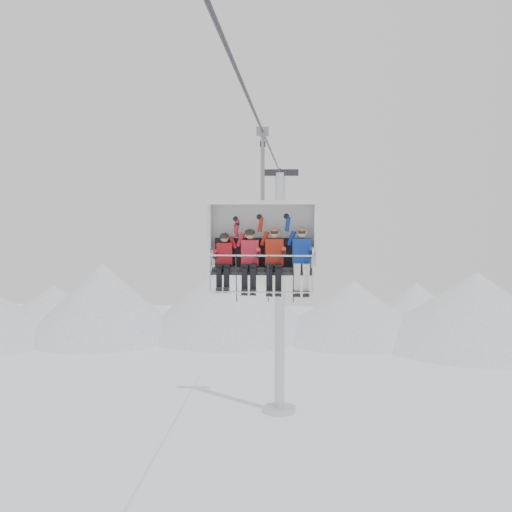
# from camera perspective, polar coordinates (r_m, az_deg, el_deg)

# --- Properties ---
(ridgeline) EXTENTS (72.00, 21.00, 7.00)m
(ridgeline) POSITION_cam_1_polar(r_m,az_deg,el_deg) (55.83, 0.95, -4.45)
(ridgeline) COLOR white
(ridgeline) RESTS_ON ground
(lift_tower_right) EXTENTS (2.00, 1.80, 13.48)m
(lift_tower_right) POSITION_cam_1_polar(r_m,az_deg,el_deg) (35.53, 2.12, -4.79)
(lift_tower_right) COLOR silver
(lift_tower_right) RESTS_ON ground
(haul_cable) EXTENTS (0.06, 50.00, 0.06)m
(haul_cable) POSITION_cam_1_polar(r_m,az_deg,el_deg) (13.20, 0.00, 12.34)
(haul_cable) COLOR #2A2A2E
(haul_cable) RESTS_ON lift_tower_left
(chairlift_carrier) EXTENTS (2.67, 1.17, 3.98)m
(chairlift_carrier) POSITION_cam_1_polar(r_m,az_deg,el_deg) (15.94, 0.61, 1.75)
(chairlift_carrier) COLOR black
(chairlift_carrier) RESTS_ON haul_cable
(skier_far_left) EXTENTS (0.38, 1.69, 1.53)m
(skier_far_left) POSITION_cam_1_polar(r_m,az_deg,el_deg) (15.73, -2.84, -0.32)
(skier_far_left) COLOR #A2161C
(skier_far_left) RESTS_ON chairlift_carrier
(skier_center_left) EXTENTS (0.43, 1.69, 1.68)m
(skier_center_left) POSITION_cam_1_polar(r_m,az_deg,el_deg) (15.68, -0.56, -0.16)
(skier_center_left) COLOR red
(skier_center_left) RESTS_ON chairlift_carrier
(skier_center_right) EXTENTS (0.44, 1.69, 1.75)m
(skier_center_right) POSITION_cam_1_polar(r_m,az_deg,el_deg) (15.65, 1.64, -0.10)
(skier_center_right) COLOR #A52513
(skier_center_right) RESTS_ON chairlift_carrier
(skier_far_right) EXTENTS (0.45, 1.69, 1.76)m
(skier_far_right) POSITION_cam_1_polar(r_m,az_deg,el_deg) (15.65, 4.08, -0.09)
(skier_far_right) COLOR #113298
(skier_far_right) RESTS_ON chairlift_carrier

